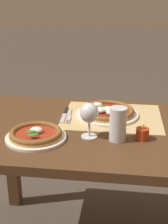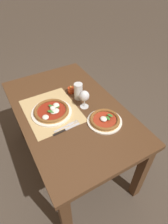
% 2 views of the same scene
% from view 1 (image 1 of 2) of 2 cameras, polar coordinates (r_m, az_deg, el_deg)
% --- Properties ---
extents(dining_table, '(1.29, 0.80, 0.74)m').
position_cam_1_polar(dining_table, '(1.51, 2.88, -6.58)').
color(dining_table, '#4C301C').
rests_on(dining_table, ground).
extents(paper_placemat, '(0.49, 0.40, 0.00)m').
position_cam_1_polar(paper_placemat, '(1.58, 5.13, -0.82)').
color(paper_placemat, tan).
rests_on(paper_placemat, dining_table).
extents(pizza_near, '(0.32, 0.32, 0.05)m').
position_cam_1_polar(pizza_near, '(1.58, 4.19, 0.05)').
color(pizza_near, silver).
rests_on(pizza_near, paper_placemat).
extents(pizza_far, '(0.26, 0.26, 0.05)m').
position_cam_1_polar(pizza_far, '(1.35, -8.80, -4.10)').
color(pizza_far, silver).
rests_on(pizza_far, dining_table).
extents(wine_glass, '(0.08, 0.08, 0.16)m').
position_cam_1_polar(wine_glass, '(1.32, 0.98, -0.43)').
color(wine_glass, silver).
rests_on(wine_glass, dining_table).
extents(pint_glass, '(0.07, 0.07, 0.15)m').
position_cam_1_polar(pint_glass, '(1.31, 6.22, -2.34)').
color(pint_glass, silver).
rests_on(pint_glass, dining_table).
extents(fork, '(0.04, 0.20, 0.00)m').
position_cam_1_polar(fork, '(1.57, -2.70, -0.70)').
color(fork, '#B7B7BC').
rests_on(fork, paper_placemat).
extents(knife, '(0.03, 0.22, 0.01)m').
position_cam_1_polar(knife, '(1.59, -3.59, -0.50)').
color(knife, black).
rests_on(knife, paper_placemat).
extents(votive_candle, '(0.06, 0.06, 0.07)m').
position_cam_1_polar(votive_candle, '(1.35, 10.63, -4.01)').
color(votive_candle, '#B23819').
rests_on(votive_candle, dining_table).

